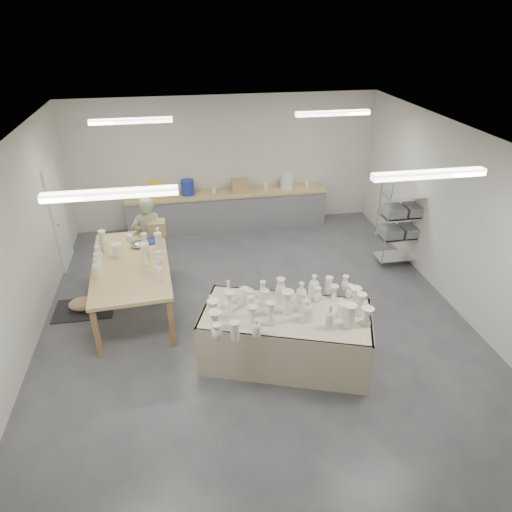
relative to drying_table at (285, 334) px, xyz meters
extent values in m
plane|color=#424449|center=(-0.26, 1.07, -0.46)|extent=(8.00, 8.00, 0.00)
cube|color=white|center=(-0.26, 1.07, 2.53)|extent=(7.00, 8.00, 0.02)
cube|color=silver|center=(-0.26, 5.07, 1.04)|extent=(7.00, 0.02, 3.00)
cube|color=silver|center=(-0.26, -2.93, 1.04)|extent=(7.00, 0.02, 3.00)
cube|color=silver|center=(-3.76, 1.07, 1.04)|extent=(0.02, 8.00, 3.00)
cube|color=silver|center=(3.24, 1.07, 1.04)|extent=(0.02, 8.00, 3.00)
cube|color=white|center=(-3.73, 3.67, 0.59)|extent=(0.05, 0.90, 2.10)
cube|color=white|center=(-2.06, -0.43, 2.48)|extent=(1.40, 0.12, 0.08)
cube|color=white|center=(1.54, -0.43, 2.48)|extent=(1.40, 0.12, 0.08)
cube|color=white|center=(-2.06, 3.07, 2.48)|extent=(1.40, 0.12, 0.08)
cube|color=white|center=(1.54, 3.07, 2.48)|extent=(1.40, 0.12, 0.08)
cube|color=tan|center=(-0.26, 4.75, 0.41)|extent=(4.60, 0.60, 0.06)
cube|color=slate|center=(-0.26, 4.75, -0.04)|extent=(4.60, 0.55, 0.84)
cylinder|color=yellow|center=(-1.86, 4.75, 0.61)|extent=(0.30, 0.30, 0.34)
cylinder|color=#1D32A0|center=(-1.16, 4.75, 0.61)|extent=(0.30, 0.30, 0.34)
cylinder|color=white|center=(1.14, 4.75, 0.61)|extent=(0.30, 0.30, 0.34)
cube|color=tan|center=(0.04, 4.75, 0.58)|extent=(0.40, 0.30, 0.28)
cylinder|color=white|center=(-2.26, 4.75, 0.51)|extent=(0.10, 0.10, 0.14)
cylinder|color=white|center=(-0.56, 4.75, 0.51)|extent=(0.10, 0.10, 0.14)
cylinder|color=white|center=(0.64, 4.75, 0.51)|extent=(0.10, 0.10, 0.14)
cylinder|color=white|center=(1.64, 4.75, 0.51)|extent=(0.10, 0.10, 0.14)
cylinder|color=silver|center=(2.52, 2.25, 0.44)|extent=(0.02, 0.02, 1.80)
cylinder|color=silver|center=(3.36, 2.25, 0.44)|extent=(0.02, 0.02, 1.80)
cylinder|color=silver|center=(2.52, 2.69, 0.44)|extent=(0.02, 0.02, 1.80)
cylinder|color=silver|center=(3.36, 2.69, 0.44)|extent=(0.02, 0.02, 1.80)
cube|color=silver|center=(2.94, 2.47, -0.31)|extent=(0.88, 0.48, 0.02)
cube|color=silver|center=(2.94, 2.47, 0.14)|extent=(0.88, 0.48, 0.02)
cube|color=silver|center=(2.94, 2.47, 0.59)|extent=(0.88, 0.48, 0.02)
cube|color=silver|center=(2.94, 2.47, 1.04)|extent=(0.88, 0.48, 0.02)
cube|color=slate|center=(2.72, 2.47, 0.26)|extent=(0.38, 0.42, 0.18)
cube|color=slate|center=(3.16, 2.47, 0.26)|extent=(0.38, 0.42, 0.18)
cube|color=slate|center=(2.72, 2.47, 0.71)|extent=(0.38, 0.42, 0.18)
cube|color=slate|center=(3.16, 2.47, 0.71)|extent=(0.38, 0.42, 0.18)
cube|color=olive|center=(0.00, 0.00, -0.09)|extent=(2.33, 1.62, 0.74)
cube|color=beige|center=(0.00, 0.00, 0.36)|extent=(2.63, 1.86, 0.03)
cube|color=beige|center=(0.00, -0.55, -0.04)|extent=(2.27, 0.82, 0.84)
cube|color=beige|center=(0.00, 0.54, -0.04)|extent=(2.27, 0.82, 0.84)
cube|color=tan|center=(-2.25, 1.73, 0.43)|extent=(1.38, 2.53, 0.06)
cube|color=olive|center=(-2.79, 0.57, -0.03)|extent=(0.08, 0.08, 0.86)
cube|color=olive|center=(-1.70, 0.57, -0.03)|extent=(0.08, 0.08, 0.86)
cube|color=olive|center=(-2.79, 2.89, -0.03)|extent=(0.08, 0.08, 0.86)
cube|color=olive|center=(-1.70, 2.89, -0.03)|extent=(0.08, 0.08, 0.86)
ellipsoid|color=silver|center=(-2.15, 2.30, 0.51)|extent=(0.26, 0.26, 0.12)
cylinder|color=#1D32A0|center=(-1.92, 2.44, 0.47)|extent=(0.26, 0.26, 0.03)
cylinder|color=white|center=(-2.30, 2.54, 0.52)|extent=(0.11, 0.11, 0.12)
cube|color=tan|center=(-1.82, 2.71, 0.60)|extent=(0.32, 0.26, 0.28)
cube|color=black|center=(-3.16, 1.85, -0.45)|extent=(1.00, 0.70, 0.02)
ellipsoid|color=white|center=(-3.16, 1.85, -0.34)|extent=(0.56, 0.45, 0.21)
sphere|color=white|center=(-2.99, 1.74, -0.32)|extent=(0.18, 0.18, 0.18)
imported|color=#9CA882|center=(-1.99, 2.86, 0.35)|extent=(0.66, 0.50, 1.63)
cylinder|color=#B11924|center=(-1.99, 3.13, -0.19)|extent=(0.39, 0.39, 0.04)
cylinder|color=silver|center=(-1.87, 3.17, -0.33)|extent=(0.02, 0.02, 0.26)
cylinder|color=silver|center=(-2.08, 3.21, -0.33)|extent=(0.02, 0.02, 0.26)
cylinder|color=silver|center=(-2.01, 3.01, -0.33)|extent=(0.02, 0.02, 0.26)
camera|label=1|loc=(-1.34, -5.11, 4.20)|focal=32.00mm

